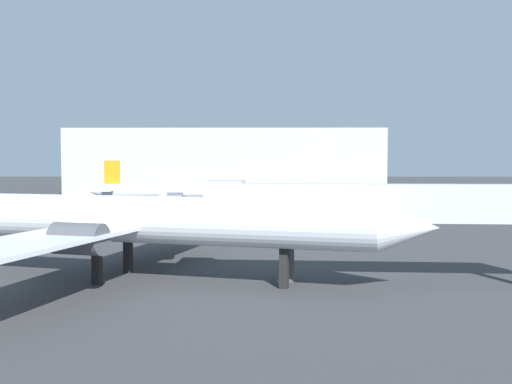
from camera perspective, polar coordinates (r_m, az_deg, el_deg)
airplane_at_gate at (r=39.03m, az=-12.38°, el=-2.62°), size 37.43×29.16×10.85m
airplane_distant at (r=91.59m, az=-7.39°, el=-0.01°), size 28.88×24.02×7.93m
jet_bridge at (r=37.50m, az=11.14°, el=-1.24°), size 23.02×3.61×6.48m
terminal_building at (r=141.83m, az=-2.79°, el=2.89°), size 71.38×27.89×15.18m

